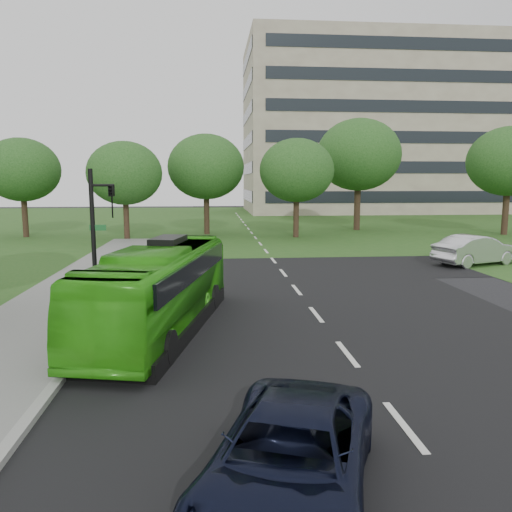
# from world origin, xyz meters

# --- Properties ---
(ground) EXTENTS (160.00, 160.00, 0.00)m
(ground) POSITION_xyz_m (0.00, 0.00, 0.00)
(ground) COLOR black
(ground) RESTS_ON ground
(street_surfaces) EXTENTS (120.00, 120.00, 0.15)m
(street_surfaces) POSITION_xyz_m (-0.38, 22.75, 0.03)
(street_surfaces) COLOR black
(street_surfaces) RESTS_ON ground
(office_building) EXTENTS (40.10, 20.10, 25.00)m
(office_building) POSITION_xyz_m (21.96, 61.96, 12.50)
(office_building) COLOR gray
(office_building) RESTS_ON ground
(tree_park_a) EXTENTS (5.78, 5.78, 7.68)m
(tree_park_a) POSITION_xyz_m (-10.24, 25.32, 5.21)
(tree_park_a) COLOR black
(tree_park_a) RESTS_ON ground
(tree_park_b) EXTENTS (6.59, 6.59, 8.64)m
(tree_park_b) POSITION_xyz_m (-3.99, 29.26, 5.82)
(tree_park_b) COLOR black
(tree_park_b) RESTS_ON ground
(tree_park_c) EXTENTS (6.07, 6.07, 8.06)m
(tree_park_c) POSITION_xyz_m (3.38, 26.14, 5.47)
(tree_park_c) COLOR black
(tree_park_c) RESTS_ON ground
(tree_park_d) EXTENTS (7.87, 7.87, 10.40)m
(tree_park_d) POSITION_xyz_m (10.23, 31.92, 7.04)
(tree_park_d) COLOR black
(tree_park_d) RESTS_ON ground
(tree_park_e) EXTENTS (6.93, 6.93, 9.24)m
(tree_park_e) POSITION_xyz_m (21.77, 26.56, 6.28)
(tree_park_e) COLOR black
(tree_park_e) RESTS_ON ground
(tree_park_f) EXTENTS (6.08, 6.08, 8.12)m
(tree_park_f) POSITION_xyz_m (-18.97, 28.30, 5.52)
(tree_park_f) COLOR black
(tree_park_f) RESTS_ON ground
(bus) EXTENTS (4.12, 9.67, 2.62)m
(bus) POSITION_xyz_m (-5.17, 0.72, 1.31)
(bus) COLOR green
(bus) RESTS_ON ground
(sedan) EXTENTS (5.34, 3.37, 1.66)m
(sedan) POSITION_xyz_m (11.03, 11.64, 0.83)
(sedan) COLOR silver
(sedan) RESTS_ON ground
(suv) EXTENTS (3.68, 5.25, 1.33)m
(suv) POSITION_xyz_m (-2.50, -8.00, 0.66)
(suv) COLOR black
(suv) RESTS_ON ground
(traffic_light) EXTENTS (0.80, 0.24, 4.97)m
(traffic_light) POSITION_xyz_m (-7.04, 1.08, 2.92)
(traffic_light) COLOR black
(traffic_light) RESTS_ON ground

